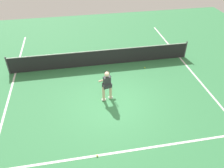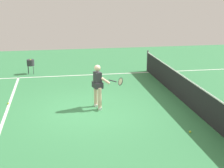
% 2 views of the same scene
% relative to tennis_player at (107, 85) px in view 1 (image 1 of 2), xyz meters
% --- Properties ---
extents(ground_plane, '(24.34, 24.34, 0.00)m').
position_rel_tennis_player_xyz_m(ground_plane, '(0.21, -0.36, -0.85)').
color(ground_plane, '#38844C').
extents(service_line_marking, '(9.80, 0.10, 0.01)m').
position_rel_tennis_player_xyz_m(service_line_marking, '(0.21, -3.17, -0.84)').
color(service_line_marking, white).
rests_on(service_line_marking, ground).
extents(sideline_left_marking, '(0.10, 16.72, 0.01)m').
position_rel_tennis_player_xyz_m(sideline_left_marking, '(-4.69, -0.36, -0.84)').
color(sideline_left_marking, white).
rests_on(sideline_left_marking, ground).
extents(sideline_right_marking, '(0.10, 16.72, 0.01)m').
position_rel_tennis_player_xyz_m(sideline_right_marking, '(5.11, -0.36, -0.84)').
color(sideline_right_marking, white).
rests_on(sideline_right_marking, ground).
extents(court_net, '(10.48, 0.08, 1.06)m').
position_rel_tennis_player_xyz_m(court_net, '(0.21, 3.17, -0.35)').
color(court_net, '#4C4C51').
rests_on(court_net, ground).
extents(tennis_player, '(0.66, 1.07, 1.55)m').
position_rel_tennis_player_xyz_m(tennis_player, '(0.00, 0.00, 0.00)').
color(tennis_player, beige).
rests_on(tennis_player, ground).
extents(tennis_ball_near, '(0.07, 0.07, 0.07)m').
position_rel_tennis_player_xyz_m(tennis_ball_near, '(2.60, 2.35, -0.81)').
color(tennis_ball_near, '#D1E533').
rests_on(tennis_ball_near, ground).
extents(tennis_ball_mid, '(0.07, 0.07, 0.07)m').
position_rel_tennis_player_xyz_m(tennis_ball_mid, '(-0.91, -3.20, -0.81)').
color(tennis_ball_mid, '#D1E533').
rests_on(tennis_ball_mid, ground).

